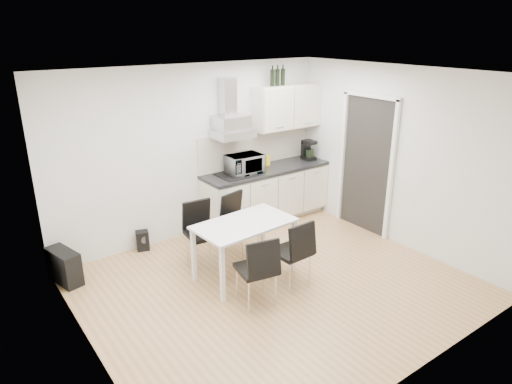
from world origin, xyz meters
TOP-DOWN VIEW (x-y plane):
  - ground at (0.00, 0.00)m, footprint 4.50×4.50m
  - wall_back at (0.00, 2.00)m, footprint 4.50×0.10m
  - wall_front at (0.00, -2.00)m, footprint 4.50×0.10m
  - wall_left at (-2.25, 0.00)m, footprint 0.10×4.00m
  - wall_right at (2.25, 0.00)m, footprint 0.10×4.00m
  - ceiling at (0.00, 0.00)m, footprint 4.50×4.50m
  - doorway at (2.21, 0.55)m, footprint 0.08×1.04m
  - kitchenette at (1.19, 1.73)m, footprint 2.22×0.64m
  - dining_table at (-0.17, 0.43)m, footprint 1.30×0.80m
  - chair_far_left at (-0.45, 1.00)m, footprint 0.49×0.54m
  - chair_far_right at (0.16, 0.97)m, footprint 0.54×0.59m
  - chair_near_left at (-0.43, -0.18)m, footprint 0.53×0.57m
  - chair_near_right at (0.18, -0.09)m, footprint 0.46×0.52m
  - guitar_amp at (-2.12, 1.63)m, footprint 0.35×0.57m
  - floor_speaker at (-0.96, 1.90)m, footprint 0.21×0.20m

SIDE VIEW (x-z plane):
  - ground at x=0.00m, z-range 0.00..0.00m
  - floor_speaker at x=-0.96m, z-range 0.00..0.29m
  - guitar_amp at x=-2.12m, z-range 0.00..0.44m
  - chair_far_left at x=-0.45m, z-range 0.00..0.88m
  - chair_far_right at x=0.16m, z-range 0.00..0.88m
  - chair_near_left at x=-0.43m, z-range 0.00..0.88m
  - chair_near_right at x=0.18m, z-range 0.00..0.88m
  - dining_table at x=-0.17m, z-range 0.28..1.03m
  - kitchenette at x=1.19m, z-range -0.43..2.09m
  - doorway at x=2.21m, z-range 0.00..2.10m
  - wall_back at x=0.00m, z-range 0.00..2.60m
  - wall_front at x=0.00m, z-range 0.00..2.60m
  - wall_left at x=-2.25m, z-range 0.00..2.60m
  - wall_right at x=2.25m, z-range 0.00..2.60m
  - ceiling at x=0.00m, z-range 2.60..2.60m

